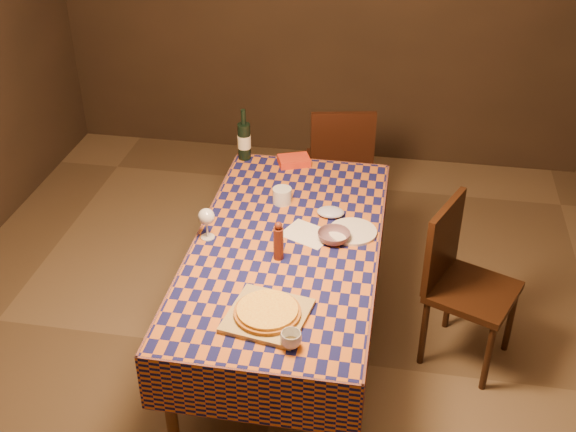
{
  "coord_description": "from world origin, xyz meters",
  "views": [
    {
      "loc": [
        0.52,
        -2.96,
        2.84
      ],
      "look_at": [
        0.0,
        0.05,
        0.9
      ],
      "focal_mm": 45.0,
      "sensor_mm": 36.0,
      "label": 1
    }
  ],
  "objects_px": {
    "dining_table": "(286,255)",
    "cutting_board": "(267,316)",
    "chair_far": "(340,160)",
    "chair_right": "(460,276)",
    "pizza": "(267,311)",
    "wine_bottle": "(244,140)",
    "bowl": "(334,237)",
    "white_plate": "(352,232)"
  },
  "relations": [
    {
      "from": "cutting_board",
      "to": "white_plate",
      "type": "height_order",
      "value": "cutting_board"
    },
    {
      "from": "bowl",
      "to": "wine_bottle",
      "type": "xyz_separation_m",
      "value": [
        -0.64,
        0.8,
        0.09
      ]
    },
    {
      "from": "white_plate",
      "to": "chair_far",
      "type": "xyz_separation_m",
      "value": [
        -0.19,
        1.24,
        -0.25
      ]
    },
    {
      "from": "chair_far",
      "to": "chair_right",
      "type": "xyz_separation_m",
      "value": [
        0.77,
        -1.19,
        0.0
      ]
    },
    {
      "from": "dining_table",
      "to": "chair_right",
      "type": "bearing_deg",
      "value": 12.85
    },
    {
      "from": "chair_right",
      "to": "chair_far",
      "type": "bearing_deg",
      "value": 123.04
    },
    {
      "from": "cutting_board",
      "to": "white_plate",
      "type": "bearing_deg",
      "value": 67.5
    },
    {
      "from": "pizza",
      "to": "bowl",
      "type": "xyz_separation_m",
      "value": [
        0.22,
        0.64,
        -0.01
      ]
    },
    {
      "from": "bowl",
      "to": "white_plate",
      "type": "height_order",
      "value": "bowl"
    },
    {
      "from": "white_plate",
      "to": "chair_far",
      "type": "height_order",
      "value": "chair_far"
    },
    {
      "from": "dining_table",
      "to": "chair_right",
      "type": "xyz_separation_m",
      "value": [
        0.9,
        0.21,
        -0.17
      ]
    },
    {
      "from": "dining_table",
      "to": "pizza",
      "type": "height_order",
      "value": "pizza"
    },
    {
      "from": "chair_far",
      "to": "bowl",
      "type": "bearing_deg",
      "value": -85.42
    },
    {
      "from": "pizza",
      "to": "chair_right",
      "type": "height_order",
      "value": "chair_right"
    },
    {
      "from": "pizza",
      "to": "white_plate",
      "type": "bearing_deg",
      "value": 67.5
    },
    {
      "from": "cutting_board",
      "to": "pizza",
      "type": "xyz_separation_m",
      "value": [
        0.0,
        0.0,
        0.02
      ]
    },
    {
      "from": "pizza",
      "to": "cutting_board",
      "type": "bearing_deg",
      "value": 0.0
    },
    {
      "from": "dining_table",
      "to": "pizza",
      "type": "distance_m",
      "value": 0.59
    },
    {
      "from": "dining_table",
      "to": "chair_far",
      "type": "distance_m",
      "value": 1.41
    },
    {
      "from": "wine_bottle",
      "to": "cutting_board",
      "type": "bearing_deg",
      "value": -73.48
    },
    {
      "from": "pizza",
      "to": "white_plate",
      "type": "relative_size",
      "value": 1.37
    },
    {
      "from": "bowl",
      "to": "pizza",
      "type": "bearing_deg",
      "value": -108.62
    },
    {
      "from": "dining_table",
      "to": "wine_bottle",
      "type": "relative_size",
      "value": 5.73
    },
    {
      "from": "cutting_board",
      "to": "chair_far",
      "type": "bearing_deg",
      "value": 86.84
    },
    {
      "from": "pizza",
      "to": "white_plate",
      "type": "xyz_separation_m",
      "value": [
        0.3,
        0.73,
        -0.03
      ]
    },
    {
      "from": "dining_table",
      "to": "chair_far",
      "type": "bearing_deg",
      "value": 84.78
    },
    {
      "from": "wine_bottle",
      "to": "chair_far",
      "type": "xyz_separation_m",
      "value": [
        0.54,
        0.53,
        -0.37
      ]
    },
    {
      "from": "wine_bottle",
      "to": "pizza",
      "type": "bearing_deg",
      "value": -73.48
    },
    {
      "from": "cutting_board",
      "to": "chair_right",
      "type": "relative_size",
      "value": 0.36
    },
    {
      "from": "bowl",
      "to": "chair_far",
      "type": "height_order",
      "value": "chair_far"
    },
    {
      "from": "cutting_board",
      "to": "chair_far",
      "type": "height_order",
      "value": "chair_far"
    },
    {
      "from": "white_plate",
      "to": "cutting_board",
      "type": "bearing_deg",
      "value": -112.5
    },
    {
      "from": "bowl",
      "to": "dining_table",
      "type": "bearing_deg",
      "value": -165.92
    },
    {
      "from": "bowl",
      "to": "wine_bottle",
      "type": "bearing_deg",
      "value": 128.79
    },
    {
      "from": "cutting_board",
      "to": "white_plate",
      "type": "relative_size",
      "value": 1.33
    },
    {
      "from": "wine_bottle",
      "to": "white_plate",
      "type": "relative_size",
      "value": 1.28
    },
    {
      "from": "pizza",
      "to": "chair_far",
      "type": "height_order",
      "value": "chair_far"
    },
    {
      "from": "dining_table",
      "to": "cutting_board",
      "type": "height_order",
      "value": "cutting_board"
    },
    {
      "from": "wine_bottle",
      "to": "white_plate",
      "type": "distance_m",
      "value": 1.03
    },
    {
      "from": "chair_right",
      "to": "white_plate",
      "type": "bearing_deg",
      "value": -174.47
    },
    {
      "from": "dining_table",
      "to": "bowl",
      "type": "xyz_separation_m",
      "value": [
        0.23,
        0.06,
        0.1
      ]
    },
    {
      "from": "bowl",
      "to": "cutting_board",
      "type": "bearing_deg",
      "value": -108.62
    }
  ]
}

